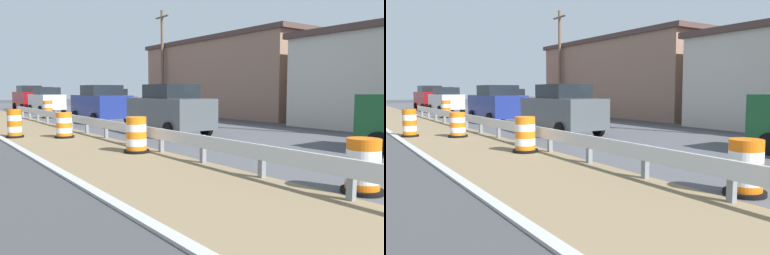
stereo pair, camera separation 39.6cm
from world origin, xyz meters
TOP-DOWN VIEW (x-y plane):
  - traffic_barrel_nearest at (2.58, 5.84)m, footprint 0.73×0.73m
  - traffic_barrel_close at (1.37, 12.16)m, footprint 0.74×0.74m
  - traffic_barrel_mid at (0.74, 16.91)m, footprint 0.73×0.73m
  - traffic_barrel_far at (-0.79, 18.07)m, footprint 0.65×0.65m
  - traffic_barrel_farther at (3.05, 27.78)m, footprint 0.73×0.73m
  - car_lead_near_lane at (4.42, 39.07)m, footprint 2.14×4.67m
  - car_trailing_near_lane at (8.07, 28.97)m, footprint 2.09×4.74m
  - car_lead_far_lane at (4.61, 22.74)m, footprint 2.17×4.41m
  - car_mid_far_lane at (7.65, 52.36)m, footprint 2.21×4.72m
  - car_trailing_far_lane at (4.66, 15.61)m, footprint 2.05×4.58m
  - car_distant_a at (7.68, 46.92)m, footprint 2.25×4.26m
  - car_distant_b at (4.55, 33.68)m, footprint 2.04×4.32m
  - roadside_shop_far at (15.43, 23.80)m, footprint 6.47×15.17m
  - utility_pole_mid at (12.03, 28.28)m, footprint 0.24×1.80m

SIDE VIEW (x-z plane):
  - traffic_barrel_mid at x=0.74m, z-range -0.05..0.92m
  - traffic_barrel_nearest at x=2.58m, z-range -0.05..0.93m
  - traffic_barrel_close at x=1.37m, z-range -0.05..1.00m
  - traffic_barrel_far at x=-0.79m, z-range -0.05..1.04m
  - traffic_barrel_farther at x=3.05m, z-range -0.05..1.09m
  - car_trailing_near_lane at x=8.07m, z-range 0.00..1.92m
  - car_distant_b at x=4.55m, z-range 0.00..2.04m
  - car_trailing_far_lane at x=4.66m, z-range 0.00..2.05m
  - car_lead_far_lane at x=4.61m, z-range 0.00..2.10m
  - car_distant_a at x=7.68m, z-range 0.00..2.16m
  - car_mid_far_lane at x=7.65m, z-range 0.00..2.19m
  - car_lead_near_lane at x=4.42m, z-range 0.00..2.22m
  - roadside_shop_far at x=15.43m, z-range 0.01..5.49m
  - utility_pole_mid at x=12.03m, z-range 0.16..8.13m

